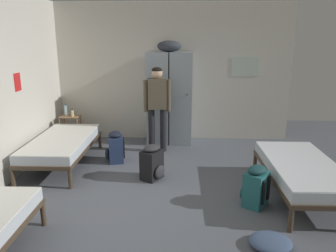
# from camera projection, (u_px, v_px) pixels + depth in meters

# --- Properties ---
(ground_plane) EXTENTS (9.02, 9.02, 0.00)m
(ground_plane) POSITION_uv_depth(u_px,v_px,m) (167.00, 198.00, 4.53)
(ground_plane) COLOR #565B66
(room_backdrop) EXTENTS (4.89, 5.69, 2.82)m
(room_backdrop) POSITION_uv_depth(u_px,v_px,m) (92.00, 82.00, 5.49)
(room_backdrop) COLOR beige
(room_backdrop) RESTS_ON ground_plane
(locker_bank) EXTENTS (0.90, 0.55, 2.07)m
(locker_bank) POSITION_uv_depth(u_px,v_px,m) (169.00, 96.00, 6.73)
(locker_bank) COLOR #8C99A3
(locker_bank) RESTS_ON ground_plane
(shelf_unit) EXTENTS (0.38, 0.30, 0.57)m
(shelf_unit) POSITION_uv_depth(u_px,v_px,m) (71.00, 127.00, 6.85)
(shelf_unit) COLOR #99704C
(shelf_unit) RESTS_ON ground_plane
(bed_left_rear) EXTENTS (0.90, 1.90, 0.49)m
(bed_left_rear) POSITION_uv_depth(u_px,v_px,m) (62.00, 144.00, 5.64)
(bed_left_rear) COLOR #473828
(bed_left_rear) RESTS_ON ground_plane
(bed_right) EXTENTS (0.90, 1.90, 0.49)m
(bed_right) POSITION_uv_depth(u_px,v_px,m) (302.00, 170.00, 4.53)
(bed_right) COLOR #473828
(bed_right) RESTS_ON ground_plane
(person_traveler) EXTENTS (0.51, 0.24, 1.61)m
(person_traveler) POSITION_uv_depth(u_px,v_px,m) (157.00, 102.00, 6.18)
(person_traveler) COLOR black
(person_traveler) RESTS_ON ground_plane
(water_bottle) EXTENTS (0.06, 0.06, 0.25)m
(water_bottle) POSITION_uv_depth(u_px,v_px,m) (66.00, 110.00, 6.79)
(water_bottle) COLOR #B2DBEA
(water_bottle) RESTS_ON shelf_unit
(lotion_bottle) EXTENTS (0.05, 0.05, 0.16)m
(lotion_bottle) POSITION_uv_depth(u_px,v_px,m) (72.00, 113.00, 6.73)
(lotion_bottle) COLOR beige
(lotion_bottle) RESTS_ON shelf_unit
(backpack_teal) EXTENTS (0.41, 0.41, 0.55)m
(backpack_teal) POSITION_uv_depth(u_px,v_px,m) (255.00, 187.00, 4.29)
(backpack_teal) COLOR #23666B
(backpack_teal) RESTS_ON ground_plane
(backpack_black) EXTENTS (0.41, 0.40, 0.55)m
(backpack_black) POSITION_uv_depth(u_px,v_px,m) (152.00, 163.00, 5.10)
(backpack_black) COLOR black
(backpack_black) RESTS_ON ground_plane
(backpack_navy) EXTENTS (0.38, 0.37, 0.55)m
(backpack_navy) POSITION_uv_depth(u_px,v_px,m) (115.00, 148.00, 5.81)
(backpack_navy) COLOR navy
(backpack_navy) RESTS_ON ground_plane
(clothes_pile_denim) EXTENTS (0.45, 0.40, 0.11)m
(clothes_pile_denim) POSITION_uv_depth(u_px,v_px,m) (270.00, 242.00, 3.47)
(clothes_pile_denim) COLOR #42567A
(clothes_pile_denim) RESTS_ON ground_plane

